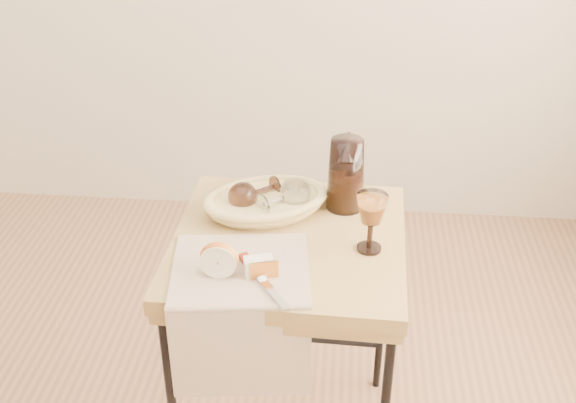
# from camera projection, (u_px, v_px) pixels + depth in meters

# --- Properties ---
(side_table) EXTENTS (0.61, 0.61, 0.76)m
(side_table) POSITION_uv_depth(u_px,v_px,m) (289.00, 348.00, 2.03)
(side_table) COLOR brown
(side_table) RESTS_ON floor
(tea_towel) EXTENTS (0.36, 0.33, 0.01)m
(tea_towel) POSITION_uv_depth(u_px,v_px,m) (240.00, 269.00, 1.71)
(tea_towel) COLOR beige
(tea_towel) RESTS_ON side_table
(bread_basket) EXTENTS (0.36, 0.31, 0.05)m
(bread_basket) POSITION_uv_depth(u_px,v_px,m) (266.00, 203.00, 1.93)
(bread_basket) COLOR tan
(bread_basket) RESTS_ON side_table
(goblet_lying_a) EXTENTS (0.15, 0.15, 0.08)m
(goblet_lying_a) POSITION_uv_depth(u_px,v_px,m) (257.00, 192.00, 1.93)
(goblet_lying_a) COLOR #4C2E24
(goblet_lying_a) RESTS_ON bread_basket
(goblet_lying_b) EXTENTS (0.16, 0.16, 0.09)m
(goblet_lying_b) POSITION_uv_depth(u_px,v_px,m) (282.00, 198.00, 1.90)
(goblet_lying_b) COLOR white
(goblet_lying_b) RESTS_ON bread_basket
(pitcher) EXTENTS (0.16, 0.23, 0.24)m
(pitcher) POSITION_uv_depth(u_px,v_px,m) (346.00, 174.00, 1.92)
(pitcher) COLOR black
(pitcher) RESTS_ON side_table
(wine_goblet) EXTENTS (0.10, 0.10, 0.16)m
(wine_goblet) POSITION_uv_depth(u_px,v_px,m) (371.00, 223.00, 1.75)
(wine_goblet) COLOR white
(wine_goblet) RESTS_ON side_table
(apple_half) EXTENTS (0.09, 0.05, 0.09)m
(apple_half) POSITION_uv_depth(u_px,v_px,m) (219.00, 258.00, 1.67)
(apple_half) COLOR red
(apple_half) RESTS_ON tea_towel
(apple_wedge) EXTENTS (0.08, 0.05, 0.05)m
(apple_wedge) POSITION_uv_depth(u_px,v_px,m) (259.00, 266.00, 1.68)
(apple_wedge) COLOR #FFEFCF
(apple_wedge) RESTS_ON tea_towel
(table_knife) EXTENTS (0.14, 0.20, 0.02)m
(table_knife) POSITION_uv_depth(u_px,v_px,m) (262.00, 278.00, 1.66)
(table_knife) COLOR silver
(table_knife) RESTS_ON tea_towel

